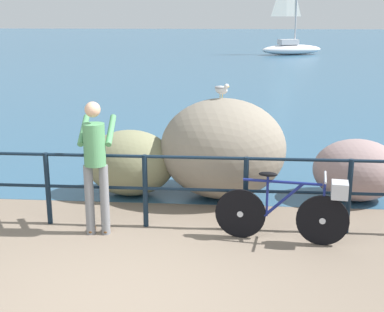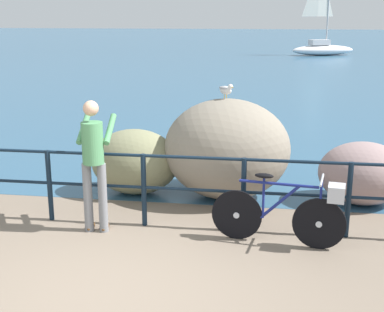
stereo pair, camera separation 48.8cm
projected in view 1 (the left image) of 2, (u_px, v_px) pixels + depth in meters
name	position (u px, v px, depth m)	size (l,w,h in m)	color
ground_plane	(209.00, 77.00, 24.77)	(120.00, 120.00, 0.10)	#756656
sea_surface	(223.00, 43.00, 51.53)	(120.00, 90.00, 0.01)	#2D5675
promenade_railing	(145.00, 182.00, 7.18)	(8.22, 0.07, 1.02)	black
bicycle	(293.00, 208.00, 6.72)	(1.69, 0.48, 0.92)	black
person_at_railing	(95.00, 162.00, 6.87)	(0.47, 0.65, 1.78)	slate
breakwater_boulder_main	(223.00, 148.00, 8.35)	(1.98, 1.67, 1.58)	gray
breakwater_boulder_left	(130.00, 163.00, 8.50)	(1.43, 1.04, 1.06)	gray
breakwater_boulder_right	(357.00, 170.00, 8.29)	(1.35, 1.14, 0.96)	gray
seagull	(221.00, 89.00, 8.16)	(0.28, 0.29, 0.23)	gold
sailboat	(291.00, 44.00, 36.83)	(4.58, 2.73, 6.16)	white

